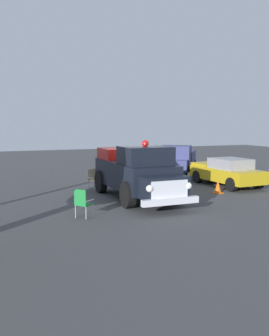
{
  "coord_description": "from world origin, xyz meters",
  "views": [
    {
      "loc": [
        -15.79,
        6.41,
        3.31
      ],
      "look_at": [
        -0.47,
        0.15,
        1.32
      ],
      "focal_mm": 40.83,
      "sensor_mm": 36.0,
      "label": 1
    }
  ],
  "objects_px": {
    "vintage_fire_truck": "(137,171)",
    "lawn_chair_spare": "(82,201)",
    "parked_pickup": "(177,159)",
    "traffic_cone": "(218,187)",
    "classic_hot_rod": "(226,172)",
    "lawn_chair_by_car": "(93,178)"
  },
  "relations": [
    {
      "from": "vintage_fire_truck",
      "to": "lawn_chair_spare",
      "type": "relative_size",
      "value": 5.84
    },
    {
      "from": "parked_pickup",
      "to": "lawn_chair_spare",
      "type": "height_order",
      "value": "parked_pickup"
    },
    {
      "from": "parked_pickup",
      "to": "traffic_cone",
      "type": "bearing_deg",
      "value": 168.83
    },
    {
      "from": "vintage_fire_truck",
      "to": "traffic_cone",
      "type": "xyz_separation_m",
      "value": [
        -0.24,
        -4.03,
        -0.89
      ]
    },
    {
      "from": "parked_pickup",
      "to": "classic_hot_rod",
      "type": "bearing_deg",
      "value": -175.01
    },
    {
      "from": "lawn_chair_by_car",
      "to": "vintage_fire_truck",
      "type": "bearing_deg",
      "value": -158.77
    },
    {
      "from": "lawn_chair_spare",
      "to": "traffic_cone",
      "type": "bearing_deg",
      "value": -73.02
    },
    {
      "from": "traffic_cone",
      "to": "lawn_chair_spare",
      "type": "bearing_deg",
      "value": 106.98
    },
    {
      "from": "vintage_fire_truck",
      "to": "classic_hot_rod",
      "type": "height_order",
      "value": "vintage_fire_truck"
    },
    {
      "from": "parked_pickup",
      "to": "lawn_chair_by_car",
      "type": "relative_size",
      "value": 4.84
    },
    {
      "from": "classic_hot_rod",
      "to": "traffic_cone",
      "type": "distance_m",
      "value": 2.37
    },
    {
      "from": "lawn_chair_spare",
      "to": "traffic_cone",
      "type": "relative_size",
      "value": 1.61
    },
    {
      "from": "parked_pickup",
      "to": "traffic_cone",
      "type": "xyz_separation_m",
      "value": [
        -6.24,
        1.23,
        -0.68
      ]
    },
    {
      "from": "vintage_fire_truck",
      "to": "lawn_chair_by_car",
      "type": "height_order",
      "value": "vintage_fire_truck"
    },
    {
      "from": "parked_pickup",
      "to": "vintage_fire_truck",
      "type": "bearing_deg",
      "value": 138.73
    },
    {
      "from": "classic_hot_rod",
      "to": "vintage_fire_truck",
      "type": "bearing_deg",
      "value": 104.07
    },
    {
      "from": "vintage_fire_truck",
      "to": "traffic_cone",
      "type": "relative_size",
      "value": 9.37
    },
    {
      "from": "parked_pickup",
      "to": "lawn_chair_spare",
      "type": "bearing_deg",
      "value": 135.34
    },
    {
      "from": "parked_pickup",
      "to": "lawn_chair_spare",
      "type": "distance_m",
      "value": 11.81
    },
    {
      "from": "lawn_chair_spare",
      "to": "traffic_cone",
      "type": "distance_m",
      "value": 7.39
    },
    {
      "from": "classic_hot_rod",
      "to": "lawn_chair_spare",
      "type": "bearing_deg",
      "value": 113.68
    },
    {
      "from": "classic_hot_rod",
      "to": "lawn_chair_spare",
      "type": "distance_m",
      "value": 9.5
    }
  ]
}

